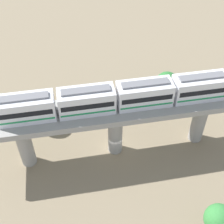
{
  "coord_description": "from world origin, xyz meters",
  "views": [
    {
      "loc": [
        26.69,
        -5.36,
        33.18
      ],
      "look_at": [
        -2.5,
        0.03,
        4.82
      ],
      "focal_mm": 49.14,
      "sensor_mm": 36.0,
      "label": 1
    }
  ],
  "objects_px": {
    "parked_car_orange": "(76,96)",
    "tree_near_viaduct": "(35,109)",
    "train": "(116,97)",
    "parked_car_blue": "(131,94)",
    "tree_far_corner": "(167,83)",
    "tree_mid_lot": "(219,219)"
  },
  "relations": [
    {
      "from": "tree_mid_lot",
      "to": "tree_far_corner",
      "type": "distance_m",
      "value": 22.82
    },
    {
      "from": "train",
      "to": "tree_near_viaduct",
      "type": "xyz_separation_m",
      "value": [
        -6.54,
        -10.37,
        -6.23
      ]
    },
    {
      "from": "parked_car_orange",
      "to": "tree_near_viaduct",
      "type": "relative_size",
      "value": 0.86
    },
    {
      "from": "parked_car_orange",
      "to": "tree_mid_lot",
      "type": "height_order",
      "value": "tree_mid_lot"
    },
    {
      "from": "parked_car_blue",
      "to": "tree_far_corner",
      "type": "distance_m",
      "value": 6.04
    },
    {
      "from": "parked_car_blue",
      "to": "tree_mid_lot",
      "type": "distance_m",
      "value": 24.49
    },
    {
      "from": "tree_far_corner",
      "to": "parked_car_blue",
      "type": "bearing_deg",
      "value": -103.86
    },
    {
      "from": "parked_car_orange",
      "to": "tree_near_viaduct",
      "type": "xyz_separation_m",
      "value": [
        4.82,
        -6.09,
        2.59
      ]
    },
    {
      "from": "parked_car_blue",
      "to": "parked_car_orange",
      "type": "bearing_deg",
      "value": -93.02
    },
    {
      "from": "tree_mid_lot",
      "to": "train",
      "type": "bearing_deg",
      "value": -148.81
    },
    {
      "from": "parked_car_blue",
      "to": "tree_far_corner",
      "type": "relative_size",
      "value": 0.85
    },
    {
      "from": "train",
      "to": "parked_car_orange",
      "type": "relative_size",
      "value": 6.4
    },
    {
      "from": "train",
      "to": "parked_car_blue",
      "type": "xyz_separation_m",
      "value": [
        -10.34,
        4.63,
        -8.82
      ]
    },
    {
      "from": "tree_far_corner",
      "to": "tree_near_viaduct",
      "type": "bearing_deg",
      "value": -83.03
    },
    {
      "from": "train",
      "to": "tree_near_viaduct",
      "type": "relative_size",
      "value": 5.53
    },
    {
      "from": "parked_car_orange",
      "to": "tree_near_viaduct",
      "type": "distance_m",
      "value": 8.19
    },
    {
      "from": "train",
      "to": "parked_car_blue",
      "type": "distance_m",
      "value": 14.36
    },
    {
      "from": "tree_near_viaduct",
      "to": "parked_car_orange",
      "type": "bearing_deg",
      "value": 128.37
    },
    {
      "from": "parked_car_orange",
      "to": "tree_near_viaduct",
      "type": "bearing_deg",
      "value": -48.56
    },
    {
      "from": "train",
      "to": "tree_near_viaduct",
      "type": "bearing_deg",
      "value": -122.22
    },
    {
      "from": "train",
      "to": "tree_far_corner",
      "type": "height_order",
      "value": "train"
    },
    {
      "from": "train",
      "to": "parked_car_blue",
      "type": "relative_size",
      "value": 6.38
    }
  ]
}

